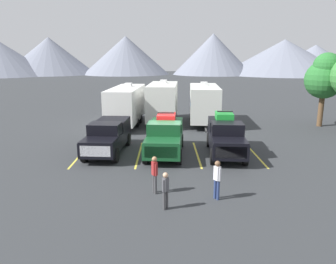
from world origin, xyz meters
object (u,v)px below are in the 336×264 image
at_px(person_b, 217,177).
at_px(person_c, 166,188).
at_px(camper_trailer_c, 204,102).
at_px(person_a, 155,172).
at_px(camper_trailer_b, 163,101).
at_px(pickup_truck_b, 165,136).
at_px(pickup_truck_c, 226,135).
at_px(camper_trailer_a, 126,104).
at_px(pickup_truck_a, 108,136).

bearing_deg(person_b, person_c, -157.20).
xyz_separation_m(camper_trailer_c, person_a, (-3.95, -15.30, -0.98)).
distance_m(camper_trailer_b, person_c, 17.34).
distance_m(pickup_truck_b, person_c, 7.60).
xyz_separation_m(pickup_truck_c, camper_trailer_b, (-3.99, 9.77, 0.84)).
xyz_separation_m(camper_trailer_a, person_c, (3.47, -16.38, -1.03)).
xyz_separation_m(pickup_truck_a, pickup_truck_c, (7.39, -0.43, 0.11)).
bearing_deg(pickup_truck_a, pickup_truck_b, -5.76).
xyz_separation_m(person_a, person_c, (0.49, -1.56, -0.09)).
distance_m(camper_trailer_c, person_b, 16.02).
height_order(pickup_truck_c, person_a, pickup_truck_c).
bearing_deg(person_b, pickup_truck_c, 76.78).
bearing_deg(camper_trailer_c, person_a, -104.47).
relative_size(camper_trailer_a, person_b, 5.28).
bearing_deg(pickup_truck_c, camper_trailer_b, 112.23).
height_order(pickup_truck_a, person_a, pickup_truck_a).
distance_m(pickup_truck_a, person_a, 7.14).
distance_m(camper_trailer_a, camper_trailer_b, 3.35).
bearing_deg(pickup_truck_b, pickup_truck_c, -0.92).
height_order(pickup_truck_a, pickup_truck_c, pickup_truck_c).
xyz_separation_m(pickup_truck_a, camper_trailer_a, (0.18, 8.42, 0.84)).
relative_size(camper_trailer_b, person_b, 4.63).
bearing_deg(pickup_truck_b, pickup_truck_a, 174.24).
relative_size(pickup_truck_a, person_a, 3.27).
height_order(person_a, person_c, person_a).
bearing_deg(pickup_truck_a, person_c, -65.32).
relative_size(pickup_truck_c, person_c, 3.61).
height_order(pickup_truck_b, camper_trailer_b, camper_trailer_b).
bearing_deg(camper_trailer_c, camper_trailer_b, 173.30).
bearing_deg(camper_trailer_b, pickup_truck_b, -88.72).
bearing_deg(pickup_truck_a, camper_trailer_a, 88.76).
height_order(pickup_truck_c, person_b, pickup_truck_c).
bearing_deg(person_a, camper_trailer_a, 101.39).
distance_m(pickup_truck_b, person_b, 7.04).
relative_size(person_a, person_b, 0.99).
height_order(pickup_truck_c, camper_trailer_a, camper_trailer_a).
relative_size(pickup_truck_a, camper_trailer_c, 0.69).
distance_m(camper_trailer_b, camper_trailer_c, 3.74).
xyz_separation_m(camper_trailer_a, camper_trailer_b, (3.22, 0.92, 0.12)).
bearing_deg(pickup_truck_c, pickup_truck_b, 179.08).
xyz_separation_m(pickup_truck_c, camper_trailer_a, (-7.21, 8.85, 0.73)).
xyz_separation_m(camper_trailer_c, person_b, (-1.28, -15.94, -0.97)).
xyz_separation_m(pickup_truck_a, pickup_truck_b, (3.62, -0.37, 0.08)).
xyz_separation_m(pickup_truck_b, pickup_truck_c, (3.77, -0.06, 0.03)).
height_order(camper_trailer_b, person_b, camper_trailer_b).
height_order(pickup_truck_c, camper_trailer_b, camper_trailer_b).
height_order(pickup_truck_b, person_b, pickup_truck_b).
relative_size(pickup_truck_c, person_a, 3.27).
relative_size(pickup_truck_c, camper_trailer_b, 0.70).
relative_size(pickup_truck_b, person_b, 3.20).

